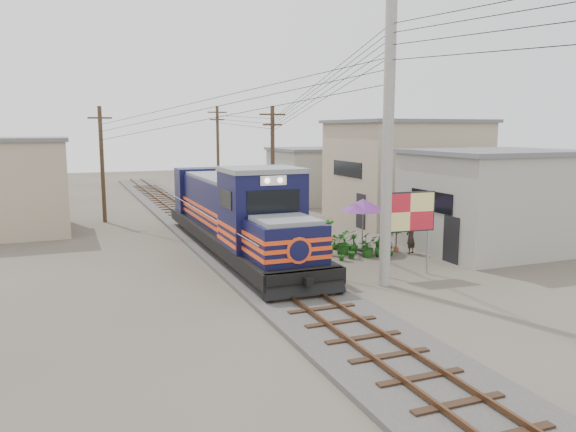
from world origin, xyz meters
name	(u,v)px	position (x,y,z in m)	size (l,w,h in m)	color
ground	(290,292)	(0.00, 0.00, 0.00)	(120.00, 120.00, 0.00)	#473F35
ballast	(218,238)	(0.00, 10.00, 0.08)	(3.60, 70.00, 0.16)	#595651
track	(218,235)	(0.00, 10.00, 0.26)	(1.15, 70.00, 0.12)	#51331E
locomotive	(235,215)	(0.00, 6.72, 1.76)	(2.99, 16.29, 4.04)	black
utility_pole_main	(388,148)	(3.50, -0.50, 5.00)	(0.40, 0.40, 10.00)	#9E9B93
wooden_pole_mid	(273,162)	(4.50, 14.00, 3.68)	(1.60, 0.24, 7.00)	#4C3826
wooden_pole_far	(218,150)	(4.80, 28.00, 3.93)	(1.60, 0.24, 7.50)	#4C3826
wooden_pole_left	(102,162)	(-5.00, 18.00, 3.68)	(1.60, 0.24, 7.00)	#4C3826
power_lines	(220,88)	(-0.14, 8.49, 7.56)	(9.65, 19.00, 3.30)	black
shophouse_front	(494,200)	(11.50, 3.00, 2.36)	(7.35, 6.30, 4.70)	gray
shophouse_mid	(405,170)	(12.50, 12.00, 3.11)	(8.40, 7.35, 6.20)	tan
shophouse_back	(316,175)	(11.00, 22.00, 2.11)	(6.30, 6.30, 4.20)	gray
shophouse_left	(8,186)	(-10.00, 16.00, 2.61)	(6.30, 6.30, 5.20)	tan
billboard	(409,214)	(5.09, 0.38, 2.42)	(2.13, 0.29, 3.28)	#99999E
market_umbrella	(363,205)	(5.62, 4.94, 2.16)	(2.90, 2.90, 2.46)	black
vendor	(411,237)	(7.41, 3.64, 0.76)	(0.56, 0.37, 1.53)	black
plant_nursery	(350,243)	(4.80, 4.61, 0.48)	(3.38, 3.17, 1.14)	#1E5919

